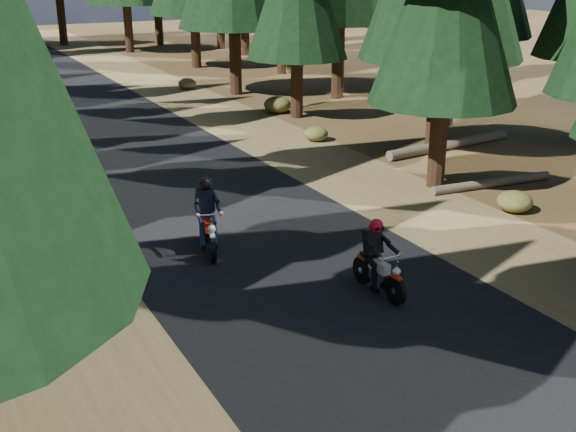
% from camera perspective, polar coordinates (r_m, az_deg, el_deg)
% --- Properties ---
extents(ground, '(120.00, 120.00, 0.00)m').
position_cam_1_polar(ground, '(13.22, 3.04, -6.45)').
color(ground, '#422E17').
rests_on(ground, ground).
extents(road, '(6.00, 100.00, 0.01)m').
position_cam_1_polar(road, '(17.36, -5.38, 0.06)').
color(road, black).
rests_on(road, ground).
extents(shoulder_l, '(3.20, 100.00, 0.01)m').
position_cam_1_polar(shoulder_l, '(16.31, -20.47, -2.48)').
color(shoulder_l, brown).
rests_on(shoulder_l, ground).
extents(shoulder_r, '(3.20, 100.00, 0.01)m').
position_cam_1_polar(shoulder_r, '(19.46, 7.23, 2.18)').
color(shoulder_r, brown).
rests_on(shoulder_r, ground).
extents(log_near, '(5.12, 0.87, 0.32)m').
position_cam_1_polar(log_near, '(23.85, 12.63, 5.53)').
color(log_near, '#4C4233').
rests_on(log_near, ground).
extents(log_far, '(3.74, 0.55, 0.24)m').
position_cam_1_polar(log_far, '(20.16, 15.81, 2.54)').
color(log_far, '#4C4233').
rests_on(log_far, ground).
extents(understory_shrubs, '(14.17, 26.84, 0.65)m').
position_cam_1_polar(understory_shrubs, '(22.02, -8.88, 4.90)').
color(understory_shrubs, '#474C1E').
rests_on(understory_shrubs, ground).
extents(rider_lead, '(0.52, 1.59, 1.41)m').
position_cam_1_polar(rider_lead, '(13.25, 7.19, -4.24)').
color(rider_lead, beige).
rests_on(rider_lead, road).
extents(rider_follow, '(0.93, 1.85, 1.58)m').
position_cam_1_polar(rider_follow, '(15.08, -6.35, -0.94)').
color(rider_follow, '#9B180A').
rests_on(rider_follow, road).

